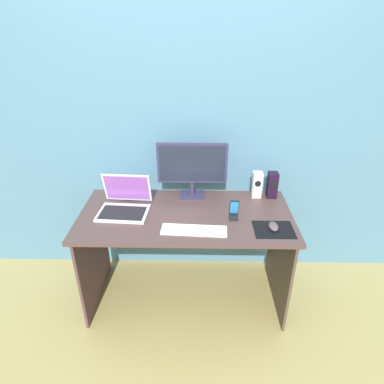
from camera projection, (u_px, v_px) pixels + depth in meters
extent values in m
plane|color=tan|center=(186.00, 295.00, 2.60)|extent=(8.00, 8.00, 0.00)
cube|color=teal|center=(187.00, 123.00, 2.41)|extent=(6.00, 0.04, 2.50)
cube|color=#4F3735|center=(186.00, 215.00, 2.26)|extent=(1.44, 0.69, 0.03)
cube|color=#533537|center=(94.00, 258.00, 2.45)|extent=(0.02, 0.65, 0.72)
cube|color=#4D3D2F|center=(279.00, 260.00, 2.42)|extent=(0.02, 0.65, 0.72)
cube|color=#312E4E|center=(192.00, 195.00, 2.48)|extent=(0.18, 0.14, 0.01)
cylinder|color=#312E4E|center=(192.00, 188.00, 2.46)|extent=(0.04, 0.04, 0.10)
cube|color=#312E4E|center=(192.00, 163.00, 2.36)|extent=(0.50, 0.02, 0.30)
cube|color=#1E2333|center=(192.00, 164.00, 2.35)|extent=(0.47, 0.00, 0.26)
cube|color=black|center=(272.00, 185.00, 2.43)|extent=(0.07, 0.08, 0.19)
cylinder|color=black|center=(274.00, 185.00, 2.38)|extent=(0.04, 0.00, 0.04)
cube|color=silver|center=(257.00, 185.00, 2.43)|extent=(0.07, 0.06, 0.20)
cylinder|color=black|center=(258.00, 184.00, 2.39)|extent=(0.04, 0.00, 0.04)
cube|color=silver|center=(123.00, 213.00, 2.25)|extent=(0.35, 0.26, 0.02)
cube|color=black|center=(123.00, 213.00, 2.23)|extent=(0.31, 0.20, 0.00)
cube|color=silver|center=(127.00, 188.00, 2.32)|extent=(0.34, 0.08, 0.22)
cube|color=#A559BF|center=(127.00, 188.00, 2.32)|extent=(0.31, 0.07, 0.19)
sphere|color=silver|center=(130.00, 187.00, 2.44)|extent=(0.16, 0.16, 0.16)
cube|color=white|center=(194.00, 230.00, 2.07)|extent=(0.42, 0.14, 0.01)
cube|color=black|center=(274.00, 230.00, 2.08)|extent=(0.25, 0.20, 0.00)
ellipsoid|color=#56464A|center=(273.00, 226.00, 2.08)|extent=(0.06, 0.10, 0.04)
cube|color=black|center=(234.00, 218.00, 2.19)|extent=(0.06, 0.05, 0.02)
cube|color=black|center=(234.00, 208.00, 2.17)|extent=(0.06, 0.04, 0.12)
cube|color=#338CD8|center=(234.00, 208.00, 2.17)|extent=(0.05, 0.03, 0.10)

